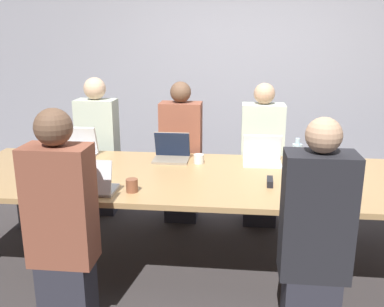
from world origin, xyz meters
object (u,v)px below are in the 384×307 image
(cup_near_left, at_px, (132,185))
(bottle_far_center, at_px, (297,157))
(person_far_left, at_px, (98,149))
(cup_far_midleft, at_px, (199,159))
(stapler, at_px, (270,182))
(laptop_near_midright, at_px, (314,190))
(laptop_far_center, at_px, (262,155))
(person_far_midleft, at_px, (181,155))
(person_far_center, at_px, (261,158))
(person_near_left, at_px, (62,225))
(laptop_far_left, at_px, (79,148))
(person_near_midright, at_px, (315,239))
(laptop_far_midleft, at_px, (172,152))
(cup_near_midright, at_px, (349,190))
(laptop_near_left, at_px, (92,183))

(cup_near_left, relative_size, bottle_far_center, 0.35)
(person_far_left, bearing_deg, cup_far_midleft, -28.35)
(cup_near_left, height_order, stapler, cup_near_left)
(laptop_near_midright, distance_m, laptop_far_center, 0.87)
(laptop_far_center, bearing_deg, stapler, -86.73)
(person_far_midleft, xyz_separation_m, person_far_center, (0.79, -0.01, -0.00))
(person_near_left, height_order, laptop_far_left, person_near_left)
(laptop_far_center, height_order, person_far_center, person_far_center)
(laptop_near_midright, distance_m, laptop_far_left, 2.13)
(person_near_midright, xyz_separation_m, laptop_far_midleft, (-1.04, 1.28, 0.14))
(person_near_midright, relative_size, person_far_center, 1.00)
(laptop_far_left, distance_m, stapler, 1.79)
(cup_near_left, bearing_deg, laptop_far_center, 40.34)
(cup_near_midright, xyz_separation_m, laptop_far_midleft, (-1.35, 0.75, 0.03))
(laptop_far_center, bearing_deg, person_near_left, -135.00)
(laptop_near_midright, distance_m, person_near_midright, 0.48)
(person_far_midleft, bearing_deg, cup_near_left, -98.61)
(person_far_midleft, height_order, laptop_far_center, person_far_midleft)
(person_near_left, xyz_separation_m, laptop_far_midleft, (0.49, 1.29, 0.13))
(cup_near_left, bearing_deg, person_far_center, 51.52)
(laptop_near_midright, bearing_deg, person_far_center, -76.88)
(laptop_near_left, relative_size, laptop_near_midright, 1.01)
(person_near_midright, xyz_separation_m, laptop_far_center, (-0.25, 1.27, 0.14))
(laptop_near_left, bearing_deg, person_far_midleft, -109.46)
(laptop_far_midleft, height_order, cup_far_midleft, laptop_far_midleft)
(laptop_far_center, bearing_deg, person_far_left, 162.29)
(cup_far_midleft, bearing_deg, laptop_far_midleft, 162.50)
(person_far_center, distance_m, bottle_far_center, 0.68)
(person_near_midright, bearing_deg, bottle_far_center, -90.93)
(person_far_midleft, xyz_separation_m, person_far_left, (-0.87, 0.10, 0.01))
(person_near_midright, bearing_deg, cup_near_left, -21.09)
(bottle_far_center, xyz_separation_m, laptop_far_left, (-1.92, 0.22, -0.04))
(cup_far_midleft, height_order, laptop_far_center, laptop_far_center)
(cup_near_left, height_order, laptop_far_center, laptop_far_center)
(person_near_midright, xyz_separation_m, cup_far_midleft, (-0.79, 1.20, 0.11))
(person_near_midright, xyz_separation_m, cup_near_midright, (0.31, 0.53, 0.12))
(laptop_near_left, height_order, laptop_far_center, laptop_near_left)
(bottle_far_center, bearing_deg, cup_near_midright, -62.31)
(cup_near_left, height_order, laptop_near_midright, laptop_near_midright)
(cup_near_left, xyz_separation_m, stapler, (0.98, 0.25, -0.02))
(person_near_left, distance_m, laptop_far_left, 1.37)
(bottle_far_center, bearing_deg, person_near_left, -144.75)
(laptop_far_midleft, distance_m, bottle_far_center, 1.08)
(cup_near_left, distance_m, laptop_far_left, 1.10)
(person_far_midleft, distance_m, laptop_far_center, 0.89)
(cup_near_midright, height_order, laptop_far_midleft, laptop_far_midleft)
(cup_near_left, xyz_separation_m, laptop_far_left, (-0.70, 0.84, 0.03))
(cup_near_left, height_order, laptop_far_midleft, laptop_far_midleft)
(person_far_left, bearing_deg, laptop_near_left, -73.29)
(cup_near_left, bearing_deg, person_near_midright, -21.09)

